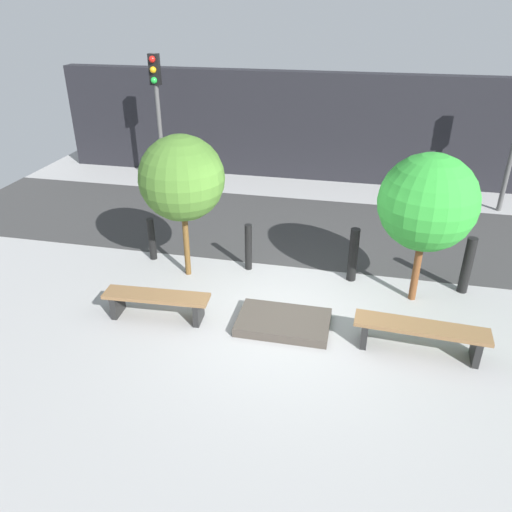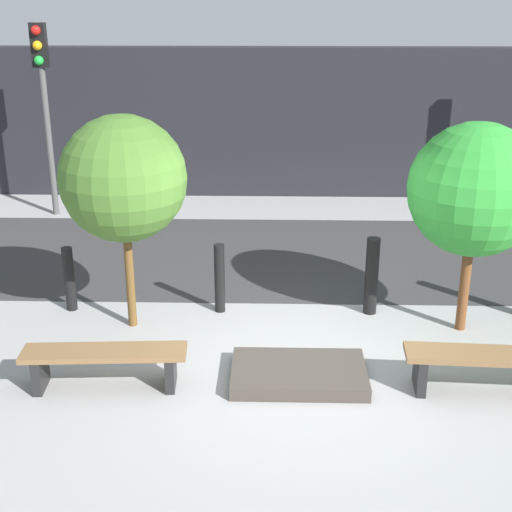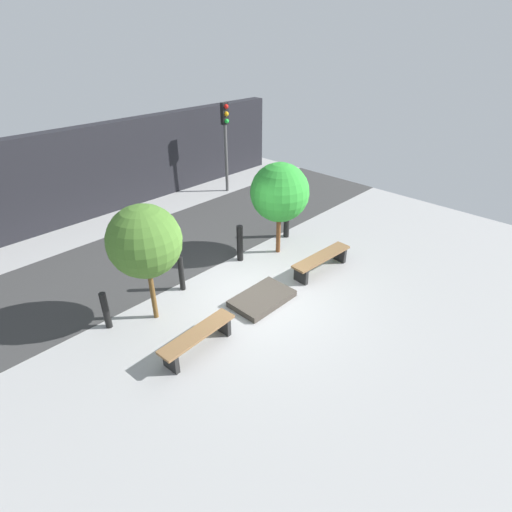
% 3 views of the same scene
% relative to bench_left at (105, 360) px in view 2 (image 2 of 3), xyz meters
% --- Properties ---
extents(ground_plane, '(18.00, 18.00, 0.00)m').
position_rel_bench_left_xyz_m(ground_plane, '(2.14, 0.38, -0.33)').
color(ground_plane, '#9A9A9A').
extents(road_strip, '(18.00, 3.84, 0.01)m').
position_rel_bench_left_xyz_m(road_strip, '(2.14, 4.19, -0.33)').
color(road_strip, '#373737').
rests_on(road_strip, ground).
extents(building_facade, '(16.20, 0.50, 3.05)m').
position_rel_bench_left_xyz_m(building_facade, '(2.14, 8.03, 1.19)').
color(building_facade, black).
rests_on(building_facade, ground).
extents(bench_left, '(1.81, 0.50, 0.46)m').
position_rel_bench_left_xyz_m(bench_left, '(0.00, 0.00, 0.00)').
color(bench_left, black).
rests_on(bench_left, ground).
extents(bench_right, '(2.02, 0.53, 0.48)m').
position_rel_bench_left_xyz_m(bench_right, '(4.28, -0.00, 0.02)').
color(bench_right, black).
rests_on(bench_right, ground).
extents(planter_bed, '(1.52, 0.95, 0.16)m').
position_rel_bench_left_xyz_m(planter_bed, '(2.14, 0.20, -0.25)').
color(planter_bed, '#423C35').
rests_on(planter_bed, ground).
extents(tree_behind_left_bench, '(1.57, 1.57, 2.76)m').
position_rel_bench_left_xyz_m(tree_behind_left_bench, '(0.00, 1.56, 1.64)').
color(tree_behind_left_bench, brown).
rests_on(tree_behind_left_bench, ground).
extents(tree_behind_right_bench, '(1.64, 1.64, 2.69)m').
position_rel_bench_left_xyz_m(tree_behind_right_bench, '(4.28, 1.56, 1.53)').
color(tree_behind_right_bench, brown).
rests_on(tree_behind_right_bench, ground).
extents(bollard_far_left, '(0.15, 0.15, 0.90)m').
position_rel_bench_left_xyz_m(bollard_far_left, '(-0.93, 2.02, 0.12)').
color(bollard_far_left, black).
rests_on(bollard_far_left, ground).
extents(bollard_left, '(0.14, 0.14, 0.97)m').
position_rel_bench_left_xyz_m(bollard_left, '(1.12, 2.02, 0.15)').
color(bollard_left, black).
rests_on(bollard_left, ground).
extents(bollard_center, '(0.18, 0.18, 1.07)m').
position_rel_bench_left_xyz_m(bollard_center, '(3.16, 2.02, 0.21)').
color(bollard_center, black).
rests_on(bollard_center, ground).
extents(traffic_light_west, '(0.28, 0.27, 3.58)m').
position_rel_bench_left_xyz_m(traffic_light_west, '(-2.42, 6.40, 2.15)').
color(traffic_light_west, '#4D4D4D').
rests_on(traffic_light_west, ground).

